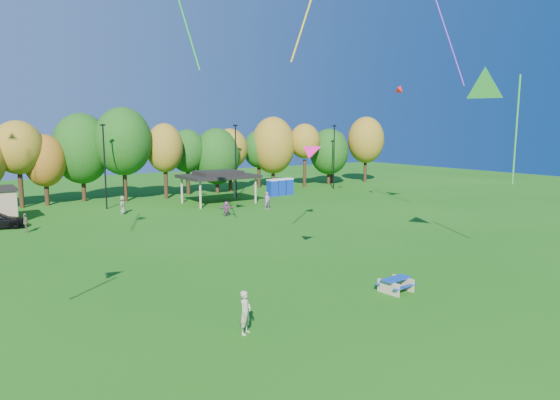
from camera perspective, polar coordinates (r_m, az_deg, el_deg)
ground at (r=21.03m, az=5.98°, el=-16.19°), size 160.00×160.00×0.00m
tree_line at (r=61.21m, az=-23.54°, el=4.96°), size 93.57×10.55×11.15m
lamp_posts at (r=56.56m, az=-19.41°, el=3.93°), size 64.50×0.25×9.09m
pavilion at (r=58.20m, az=-7.06°, el=2.79°), size 8.20×6.20×3.77m
porta_potties at (r=64.73m, az=0.01°, el=1.50°), size 3.75×1.43×2.18m
picnic_table at (r=27.70m, az=13.10°, el=-9.31°), size 1.84×1.57×0.75m
kite_flyer at (r=21.67m, az=-3.97°, el=-12.69°), size 0.83×0.76×1.89m
far_person_0 at (r=49.59m, az=-6.15°, el=-0.99°), size 1.45×1.16×1.55m
far_person_2 at (r=53.16m, az=-17.54°, el=-0.55°), size 0.92×1.06×1.83m
far_person_3 at (r=53.87m, az=-1.46°, el=-0.05°), size 0.72×0.52×1.85m
far_person_5 at (r=46.74m, az=-27.08°, el=-2.35°), size 0.42×0.98×1.66m
kite_5 at (r=32.89m, az=22.43°, el=12.66°), size 4.84×3.69×8.06m
kite_13 at (r=28.87m, az=3.99°, el=5.69°), size 1.64×1.66×1.35m
kite_15 at (r=52.28m, az=13.51°, el=12.31°), size 1.43×1.24×1.20m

